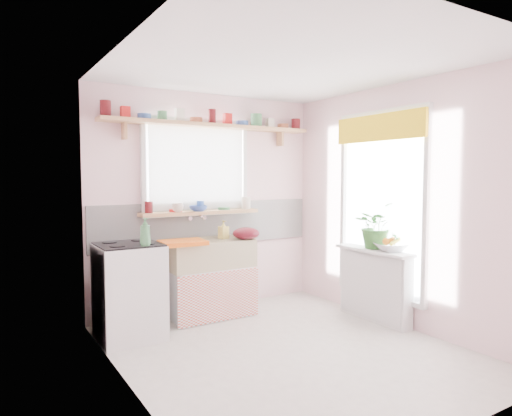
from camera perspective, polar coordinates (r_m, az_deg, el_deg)
room at (r=5.06m, az=4.38°, el=1.95°), size 3.20×3.20×3.20m
sink_unit at (r=5.13m, az=-6.00°, el=-8.61°), size 0.95×0.65×1.11m
cooker at (r=4.57m, az=-15.56°, el=-9.94°), size 0.58×0.58×0.93m
radiator_ledge at (r=5.12m, az=14.63°, el=-9.15°), size 0.22×0.95×0.78m
windowsill at (r=5.20m, az=-6.96°, el=-0.56°), size 1.40×0.22×0.04m
pine_shelf at (r=5.27m, az=-5.50°, el=10.19°), size 2.52×0.24×0.04m
shelf_crockery at (r=5.27m, az=-5.68°, el=11.00°), size 2.47×0.11×0.12m
sill_crockery at (r=5.19m, az=-6.97°, el=0.28°), size 1.35×0.11×0.12m
dish_tray at (r=4.74m, az=-9.15°, el=-4.28°), size 0.47×0.36×0.04m
colander at (r=5.06m, az=-1.25°, el=-3.19°), size 0.35×0.35×0.14m
jade_plant at (r=5.07m, az=14.64°, el=-2.12°), size 0.55×0.52×0.49m
fruit_bowl at (r=4.94m, az=16.53°, el=-4.72°), size 0.42×0.42×0.08m
herb_pot at (r=4.90m, az=16.96°, el=-4.08°), size 0.13×0.11×0.20m
soap_bottle_sink at (r=5.13m, az=-4.09°, el=-2.71°), size 0.11×0.11×0.20m
sill_cup at (r=5.02m, az=-9.75°, el=0.03°), size 0.16×0.16×0.10m
sill_bowl at (r=5.12m, az=-7.22°, el=-0.05°), size 0.24×0.24×0.06m
shelf_vase at (r=5.63m, az=-0.09°, el=10.70°), size 0.14×0.14×0.13m
cooker_bottle at (r=4.29m, az=-13.68°, el=-2.89°), size 0.12×0.12×0.26m
fruit at (r=4.94m, az=16.54°, el=-3.99°), size 0.20×0.14×0.10m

